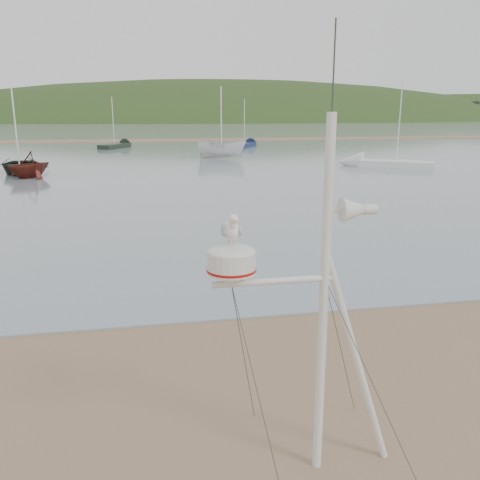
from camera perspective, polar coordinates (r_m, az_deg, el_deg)
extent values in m
plane|color=brown|center=(7.23, -14.19, -22.54)|extent=(560.00, 560.00, 0.00)
cube|color=gray|center=(137.86, -11.41, 12.31)|extent=(560.00, 256.00, 0.04)
cube|color=brown|center=(75.91, -11.53, 10.89)|extent=(560.00, 7.00, 0.07)
ellipsoid|color=#213616|center=(245.41, -1.62, 8.20)|extent=(400.00, 180.00, 80.00)
cube|color=white|center=(205.07, -21.80, 13.29)|extent=(8.40, 6.30, 8.00)
cube|color=white|center=(202.07, -14.34, 13.84)|extent=(8.40, 6.30, 8.00)
cube|color=white|center=(202.38, -6.75, 14.18)|extent=(8.40, 6.30, 8.00)
cube|color=white|center=(206.00, 0.71, 14.27)|extent=(8.40, 6.30, 8.00)
cube|color=white|center=(212.77, 7.80, 14.15)|extent=(8.40, 6.30, 8.00)
cube|color=white|center=(222.38, 14.36, 13.85)|extent=(8.40, 6.30, 8.00)
cube|color=white|center=(234.50, 20.28, 13.43)|extent=(8.40, 6.30, 8.00)
cylinder|color=silver|center=(5.92, 9.36, -7.16)|extent=(0.11, 0.11, 4.27)
cylinder|color=silver|center=(6.39, 13.01, -13.04)|extent=(0.99, 0.09, 2.80)
cylinder|color=silver|center=(5.64, 3.85, -4.63)|extent=(1.39, 0.07, 0.07)
cylinder|color=#2D382D|center=(5.53, 10.49, 18.41)|extent=(0.02, 0.02, 0.96)
cube|color=silver|center=(5.51, -0.98, -4.16)|extent=(0.17, 0.17, 0.10)
cylinder|color=silver|center=(5.46, -0.99, -2.51)|extent=(0.53, 0.53, 0.24)
cylinder|color=#A10E0B|center=(5.49, -0.99, -3.31)|extent=(0.54, 0.54, 0.03)
ellipsoid|color=silver|center=(5.43, -1.00, -1.33)|extent=(0.53, 0.53, 0.15)
cone|color=silver|center=(5.73, 12.62, 3.32)|extent=(0.28, 0.28, 0.28)
cylinder|color=silver|center=(5.80, 14.36, 3.37)|extent=(0.15, 0.12, 0.12)
cube|color=silver|center=(5.65, 10.82, 3.27)|extent=(0.21, 0.04, 0.04)
cylinder|color=tan|center=(5.40, -1.28, -0.19)|extent=(0.01, 0.01, 0.07)
cylinder|color=tan|center=(5.40, -0.72, -0.17)|extent=(0.01, 0.01, 0.07)
ellipsoid|color=white|center=(5.37, -1.01, 1.09)|extent=(0.18, 0.29, 0.21)
ellipsoid|color=#A9ADB2|center=(5.35, -1.83, 1.08)|extent=(0.06, 0.23, 0.14)
ellipsoid|color=#A9ADB2|center=(5.37, -0.15, 1.15)|extent=(0.06, 0.23, 0.14)
cone|color=white|center=(5.52, -1.27, 1.22)|extent=(0.10, 0.09, 0.10)
ellipsoid|color=white|center=(5.25, -0.81, 1.79)|extent=(0.09, 0.09, 0.12)
sphere|color=white|center=(5.21, -0.76, 2.36)|extent=(0.10, 0.10, 0.10)
cone|color=gold|center=(5.16, -0.65, 2.18)|extent=(0.02, 0.05, 0.02)
imported|color=black|center=(38.72, -23.81, 10.65)|extent=(3.75, 1.51, 5.10)
imported|color=#561B13|center=(35.81, -22.76, 9.03)|extent=(3.21, 3.07, 3.21)
imported|color=silver|center=(46.43, -2.11, 11.87)|extent=(2.11, 2.08, 4.48)
cube|color=black|center=(61.21, -13.90, 10.20)|extent=(3.68, 4.88, 0.50)
cone|color=black|center=(63.79, -12.42, 10.43)|extent=(2.15, 2.20, 1.52)
cylinder|color=silver|center=(61.09, -14.07, 12.88)|extent=(0.08, 0.08, 5.23)
cube|color=silver|center=(41.15, 17.14, 8.15)|extent=(5.59, 4.49, 0.50)
cone|color=silver|center=(41.61, 12.25, 8.52)|extent=(2.58, 2.53, 1.77)
cylinder|color=silver|center=(40.96, 17.49, 12.72)|extent=(0.08, 0.08, 6.07)
cube|color=#132145|center=(61.24, 0.49, 10.61)|extent=(3.66, 4.60, 0.50)
cone|color=#132145|center=(63.95, 1.45, 10.77)|extent=(2.08, 2.12, 1.45)
cylinder|color=silver|center=(61.12, 0.50, 13.18)|extent=(0.08, 0.08, 4.99)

